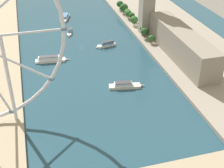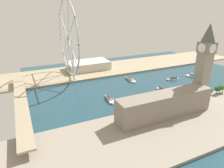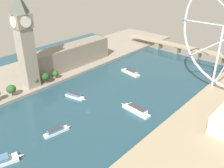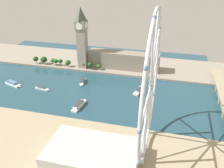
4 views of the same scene
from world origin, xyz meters
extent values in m
plane|color=#234756|center=(0.00, 0.00, 0.00)|extent=(387.37, 387.37, 0.00)
cube|color=gray|center=(-108.69, 0.00, 1.50)|extent=(90.00, 520.00, 3.00)
cube|color=gray|center=(-76.55, -9.19, 34.13)|extent=(13.91, 13.91, 62.25)
cube|color=gray|center=(-88.52, 55.59, 16.40)|extent=(22.00, 113.56, 26.81)
cylinder|color=#513823|center=(-71.17, -93.02, 5.25)|extent=(0.80, 0.80, 4.49)
ellipsoid|color=#1E471E|center=(-71.17, -93.02, 11.11)|extent=(9.04, 9.04, 8.14)
cylinder|color=#513823|center=(-72.06, -78.18, 4.74)|extent=(0.80, 0.80, 3.48)
ellipsoid|color=#1E471E|center=(-72.06, -78.18, 10.96)|extent=(11.22, 11.22, 10.09)
cylinder|color=#513823|center=(-71.81, -61.74, 5.46)|extent=(0.80, 0.80, 4.93)
ellipsoid|color=#386B2D|center=(-71.81, -61.74, 11.01)|extent=(7.70, 7.70, 6.93)
cylinder|color=#513823|center=(-71.53, -56.09, 5.26)|extent=(0.80, 0.80, 4.52)
ellipsoid|color=#285623|center=(-71.53, -56.09, 10.76)|extent=(8.09, 8.09, 7.28)
cylinder|color=#513823|center=(-72.95, -48.09, 5.38)|extent=(0.80, 0.80, 4.76)
ellipsoid|color=#1E471E|center=(-72.95, -48.09, 10.77)|extent=(7.52, 7.52, 6.77)
cylinder|color=#513823|center=(-71.38, -34.07, 4.84)|extent=(0.80, 0.80, 3.68)
ellipsoid|color=#285623|center=(-71.38, -34.07, 10.41)|extent=(9.32, 9.32, 8.39)
cylinder|color=#513823|center=(-72.41, -6.83, 5.23)|extent=(0.80, 0.80, 4.46)
ellipsoid|color=#386B2D|center=(-72.41, -6.83, 10.48)|extent=(7.56, 7.56, 6.80)
cylinder|color=#513823|center=(-70.13, 4.94, 5.33)|extent=(0.80, 0.80, 4.66)
ellipsoid|color=#1E471E|center=(-70.13, 4.94, 11.07)|extent=(8.54, 8.54, 7.68)
cylinder|color=#513823|center=(-72.22, 19.20, 4.56)|extent=(0.80, 0.80, 3.13)
ellipsoid|color=#285623|center=(-72.22, 19.20, 8.95)|extent=(7.05, 7.05, 6.34)
cylinder|color=silver|center=(65.33, 114.95, 85.51)|extent=(50.00, 1.58, 36.93)
cylinder|color=silver|center=(59.54, 114.95, 67.69)|extent=(60.65, 1.58, 1.58)
cylinder|color=silver|center=(65.33, 114.95, 49.86)|extent=(50.00, 1.58, 36.93)
ellipsoid|color=teal|center=(29.22, 114.95, 67.69)|extent=(4.80, 3.20, 3.20)
ellipsoid|color=teal|center=(40.80, 114.95, 32.04)|extent=(4.80, 3.20, 3.20)
ellipsoid|color=teal|center=(71.13, 114.95, 10.00)|extent=(4.80, 3.20, 3.20)
cylinder|color=silver|center=(68.64, 114.95, 35.34)|extent=(2.40, 2.40, 64.69)
cube|color=gray|center=(-47.76, 198.43, 4.99)|extent=(6.00, 12.94, 9.97)
cube|color=beige|center=(-20.78, 91.04, 1.14)|extent=(27.56, 11.44, 2.27)
cone|color=beige|center=(-36.10, 93.70, 1.14)|extent=(5.13, 3.06, 2.27)
cube|color=silver|center=(-19.46, 90.81, 3.47)|extent=(15.95, 8.36, 2.39)
cube|color=#38383D|center=(-19.46, 90.81, 4.95)|extent=(14.41, 7.83, 0.57)
cube|color=white|center=(34.94, 26.84, 1.03)|extent=(29.28, 9.63, 2.06)
cone|color=white|center=(18.33, 28.51, 1.03)|extent=(5.35, 2.57, 2.06)
cube|color=white|center=(36.37, 26.70, 3.73)|extent=(20.57, 7.68, 3.33)
cube|color=#38383D|center=(36.37, 26.70, 5.62)|extent=(18.54, 7.21, 0.46)
cube|color=white|center=(4.40, -86.34, 1.19)|extent=(16.06, 27.56, 2.37)
cone|color=white|center=(9.39, -71.82, 1.19)|extent=(3.79, 5.27, 2.37)
cube|color=teal|center=(3.97, -87.58, 3.75)|extent=(11.85, 18.36, 2.75)
cube|color=white|center=(6.07, -39.41, 1.05)|extent=(8.15, 20.93, 2.10)
cone|color=white|center=(8.11, -27.72, 1.05)|extent=(2.70, 3.98, 2.10)
cube|color=teal|center=(5.89, -40.42, 3.28)|extent=(6.06, 13.08, 2.37)
cube|color=#38383D|center=(5.89, -40.42, 4.69)|extent=(5.65, 11.81, 0.45)
cube|color=white|center=(-26.41, 7.57, 1.19)|extent=(20.71, 9.62, 2.38)
cone|color=white|center=(-15.06, 10.11, 1.19)|extent=(4.04, 3.11, 2.38)
cube|color=teal|center=(-27.39, 7.35, 3.74)|extent=(14.79, 7.50, 2.73)
cube|color=#38383D|center=(-27.39, 7.35, 5.33)|extent=(13.37, 6.98, 0.44)
camera|label=1|loc=(50.69, 309.65, 146.19)|focal=51.38mm
camera|label=2|loc=(-243.61, 193.12, 116.79)|focal=32.46mm
camera|label=3|loc=(143.57, -128.41, 121.68)|focal=39.58mm
camera|label=4|loc=(264.37, 127.66, 156.57)|focal=38.36mm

